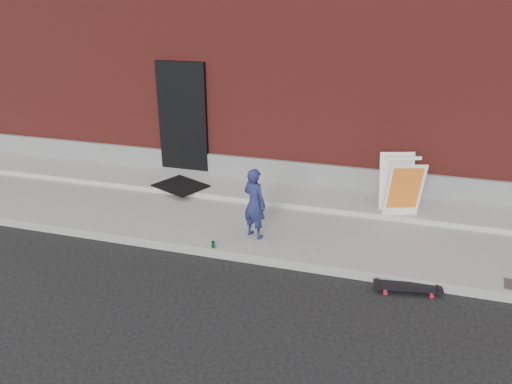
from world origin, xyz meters
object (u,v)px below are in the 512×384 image
(child, at_px, (254,203))
(soda_can, at_px, (213,245))
(skateboard, at_px, (408,287))
(pizza_sign, at_px, (401,185))

(child, relative_size, soda_can, 10.56)
(skateboard, xyz_separation_m, soda_can, (-2.91, 0.17, 0.12))
(skateboard, relative_size, pizza_sign, 0.90)
(child, distance_m, pizza_sign, 2.59)
(child, xyz_separation_m, soda_can, (-0.50, -0.56, -0.52))
(pizza_sign, relative_size, soda_can, 9.22)
(skateboard, height_order, soda_can, soda_can)
(skateboard, distance_m, pizza_sign, 2.21)
(child, height_order, soda_can, child)
(pizza_sign, distance_m, soda_can, 3.36)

